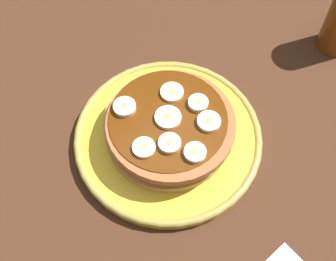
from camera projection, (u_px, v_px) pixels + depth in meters
ground_plane at (168, 146)px, 63.67cm from camera, size 140.00×140.00×3.00cm
plate at (168, 138)px, 61.51cm from camera, size 25.73×25.73×1.87cm
pancake_stack at (169, 126)px, 59.20cm from camera, size 17.59×17.18×4.46cm
banana_slice_0 at (170, 115)px, 57.19cm from camera, size 3.44×3.44×0.73cm
banana_slice_1 at (170, 144)px, 55.07cm from camera, size 2.85×2.85×0.88cm
banana_slice_2 at (172, 92)px, 59.00cm from camera, size 3.10×3.10×0.68cm
banana_slice_3 at (125, 107)px, 57.70cm from camera, size 2.96×2.96×0.92cm
banana_slice_4 at (198, 103)px, 58.03cm from camera, size 2.66×2.66×0.88cm
banana_slice_5 at (209, 122)px, 56.65cm from camera, size 3.04×3.04×0.84cm
banana_slice_6 at (144, 148)px, 54.86cm from camera, size 2.90×2.90×0.71cm
banana_slice_7 at (195, 153)px, 54.43cm from camera, size 2.78×2.78×0.88cm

